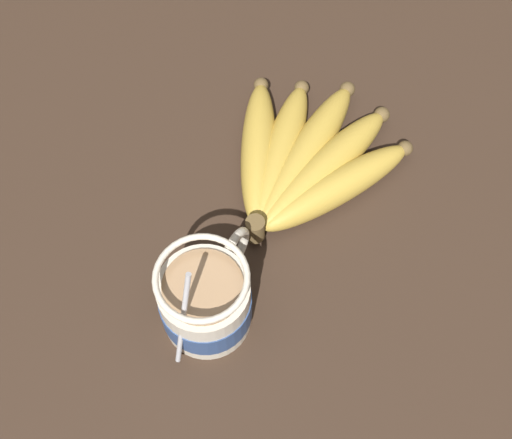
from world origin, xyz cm
name	(u,v)px	position (x,y,z in cm)	size (l,w,h in cm)	color
table	(267,263)	(0.00, 0.00, 1.32)	(118.00, 118.00, 2.64)	#332319
coffee_mug	(206,301)	(-8.48, 2.08, 6.89)	(13.87, 8.87, 13.95)	beige
banana_bunch	(302,162)	(11.18, 1.68, 4.61)	(23.33, 21.51, 4.45)	brown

